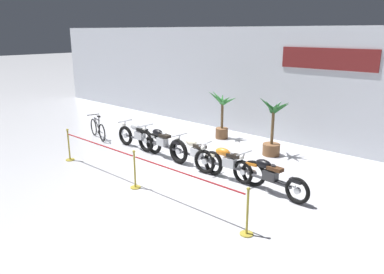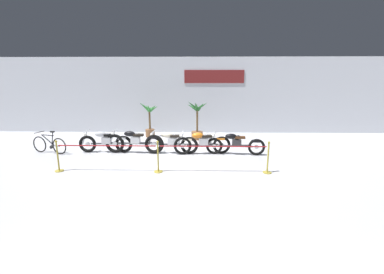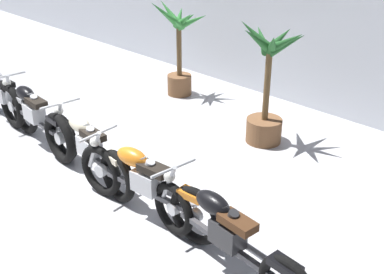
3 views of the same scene
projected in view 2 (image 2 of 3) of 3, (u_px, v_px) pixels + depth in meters
name	position (u px, v px, depth m)	size (l,w,h in m)	color
ground_plane	(168.00, 158.00, 9.96)	(120.00, 120.00, 0.00)	silver
back_wall	(178.00, 95.00, 14.51)	(28.00, 0.29, 4.20)	silver
motorcycle_silver_0	(105.00, 142.00, 10.62)	(2.23, 0.62, 0.94)	black
motorcycle_black_1	(134.00, 142.00, 10.51)	(2.45, 0.62, 0.97)	black
motorcycle_cream_2	(171.00, 143.00, 10.47)	(2.21, 0.62, 0.94)	black
motorcycle_orange_3	(202.00, 143.00, 10.37)	(2.32, 0.63, 0.94)	black
motorcycle_black_4	(235.00, 144.00, 10.30)	(2.36, 0.62, 0.92)	black
bicycle	(49.00, 145.00, 10.52)	(1.64, 0.62, 0.94)	black
potted_palm_left_of_row	(197.00, 122.00, 12.95)	(1.14, 1.13, 2.00)	brown
potted_palm_right_of_row	(149.00, 119.00, 13.48)	(1.02, 0.95, 1.90)	brown
stanchion_far_left	(124.00, 151.00, 8.31)	(6.92, 0.28, 1.05)	gold
stanchion_mid_left	(158.00, 162.00, 8.36)	(0.28, 0.28, 1.05)	gold
stanchion_mid_right	(268.00, 162.00, 8.27)	(0.28, 0.28, 1.05)	gold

